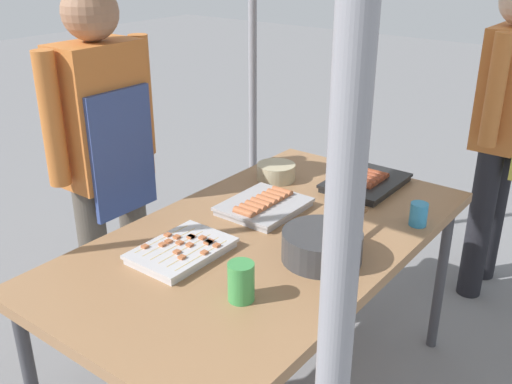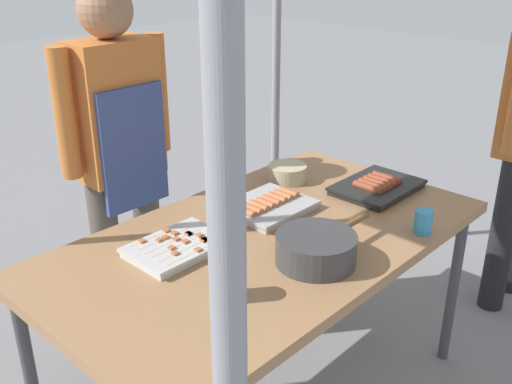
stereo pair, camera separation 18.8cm
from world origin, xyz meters
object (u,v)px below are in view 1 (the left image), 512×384
condiment_bowl (276,172)px  stall_table (267,248)px  cooking_wok (322,244)px  vendor_woman (106,150)px  customer_nearby (505,118)px  drink_cup_by_wok (419,214)px  tray_pork_links (366,182)px  drink_cup_near_edge (241,282)px  tray_grilled_sausages (264,206)px  tray_meat_skewers (182,250)px

condiment_bowl → stall_table: bearing=-147.7°
cooking_wok → vendor_woman: (-0.04, 1.00, 0.12)m
stall_table → cooking_wok: size_ratio=3.81×
vendor_woman → customer_nearby: (1.45, -1.14, -0.00)m
customer_nearby → condiment_bowl: bearing=145.4°
condiment_bowl → vendor_woman: vendor_woman is taller
drink_cup_by_wok → vendor_woman: size_ratio=0.06×
stall_table → condiment_bowl: condiment_bowl is taller
tray_pork_links → drink_cup_by_wok: bearing=-123.0°
tray_pork_links → stall_table: bearing=173.4°
cooking_wok → drink_cup_near_edge: 0.34m
tray_grilled_sausages → tray_pork_links: (0.45, -0.20, -0.00)m
condiment_bowl → drink_cup_near_edge: size_ratio=1.39×
tray_grilled_sausages → drink_cup_by_wok: (0.24, -0.52, 0.02)m
cooking_wok → drink_cup_near_edge: size_ratio=3.56×
drink_cup_near_edge → customer_nearby: bearing=-6.7°
tray_meat_skewers → cooking_wok: bearing=-55.6°
tray_pork_links → drink_cup_near_edge: (-0.96, -0.11, 0.04)m
drink_cup_near_edge → customer_nearby: (1.74, -0.20, 0.11)m
stall_table → tray_pork_links: (0.60, -0.07, 0.07)m
tray_pork_links → cooking_wok: size_ratio=0.85×
cooking_wok → condiment_bowl: cooking_wok is taller
tray_meat_skewers → drink_cup_by_wok: drink_cup_by_wok is taller
tray_grilled_sausages → drink_cup_by_wok: drink_cup_by_wok is taller
tray_grilled_sausages → cooking_wok: cooking_wok is taller
drink_cup_by_wok → vendor_woman: 1.24m
vendor_woman → cooking_wok: bearing=92.4°
tray_grilled_sausages → cooking_wok: size_ratio=0.74×
stall_table → tray_grilled_sausages: bearing=40.3°
tray_meat_skewers → condiment_bowl: 0.73m
tray_pork_links → vendor_woman: bearing=128.8°
condiment_bowl → customer_nearby: 1.16m
tray_grilled_sausages → stall_table: bearing=-139.7°
stall_table → tray_meat_skewers: (-0.29, 0.14, 0.07)m
cooking_wok → drink_cup_by_wok: 0.44m
stall_table → tray_pork_links: bearing=-6.6°
vendor_woman → stall_table: bearing=95.2°
stall_table → tray_meat_skewers: bearing=154.4°
stall_table → drink_cup_near_edge: 0.42m
tray_grilled_sausages → tray_meat_skewers: size_ratio=0.97×
tray_grilled_sausages → tray_meat_skewers: 0.44m
tray_pork_links → drink_cup_by_wok: 0.38m
tray_meat_skewers → condiment_bowl: condiment_bowl is taller
tray_meat_skewers → customer_nearby: (1.66, -0.52, 0.15)m
drink_cup_near_edge → drink_cup_by_wok: bearing=-15.5°
condiment_bowl → vendor_woman: 0.71m
stall_table → drink_cup_near_edge: bearing=-154.2°
drink_cup_by_wok → cooking_wok: bearing=160.6°
tray_meat_skewers → drink_cup_near_edge: bearing=-104.5°
drink_cup_by_wok → customer_nearby: customer_nearby is taller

